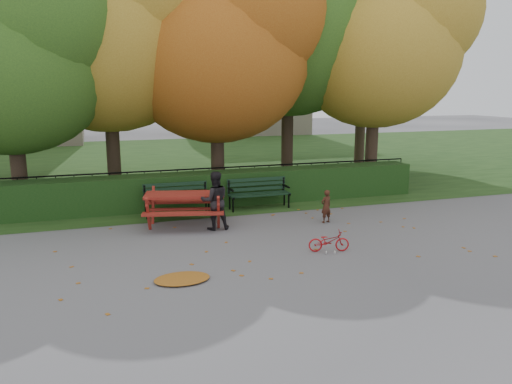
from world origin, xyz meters
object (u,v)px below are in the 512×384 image
object	(u,v)px
tree_g	(373,43)
picnic_table	(184,201)
bicycle	(329,241)
tree_d	(302,15)
tree_c	(228,44)
tree_b	(118,24)
adult	(215,201)
tree_a	(18,49)
bench_left	(176,196)
child	(326,206)
bench_right	(258,191)
tree_e	(388,40)

from	to	relation	value
tree_g	picnic_table	size ratio (longest dim) A/B	3.74
bicycle	tree_d	bearing A→B (deg)	-4.67
tree_c	bicycle	bearing A→B (deg)	-86.03
tree_b	adult	xyz separation A→B (m)	(1.81, -4.83, -4.67)
tree_a	bench_left	size ratio (longest dim) A/B	4.16
tree_d	adult	size ratio (longest dim) A/B	6.54
tree_d	child	size ratio (longest dim) A/B	10.99
bench_left	bench_right	size ratio (longest dim) A/B	1.00
bench_right	picnic_table	xyz separation A→B (m)	(-2.39, -1.24, 0.14)
tree_c	child	bearing A→B (deg)	-71.61
tree_e	bench_right	bearing A→B (deg)	-159.13
tree_c	child	distance (m)	6.34
tree_g	picnic_table	bearing A→B (deg)	-142.84
tree_b	bench_left	xyz separation A→B (m)	(1.14, -3.04, -4.88)
tree_g	picnic_table	world-z (taller)	tree_g
tree_b	tree_c	distance (m)	3.42
tree_b	bench_right	world-z (taller)	tree_b
tree_b	tree_g	size ratio (longest dim) A/B	1.03
tree_a	adult	world-z (taller)	tree_a
tree_g	bench_right	bearing A→B (deg)	-140.05
bench_left	bench_right	xyz separation A→B (m)	(2.40, 0.00, 0.00)
tree_d	adult	world-z (taller)	tree_d
tree_b	bench_left	world-z (taller)	tree_b
picnic_table	adult	distance (m)	0.86
tree_a	bench_right	bearing A→B (deg)	-16.61
tree_e	tree_g	distance (m)	4.39
picnic_table	tree_d	bearing A→B (deg)	56.08
tree_b	child	xyz separation A→B (m)	(4.72, -5.12, -4.97)
tree_d	adult	xyz separation A→B (m)	(-4.51, -5.31, -5.25)
tree_e	tree_b	bearing A→B (deg)	173.79
tree_a	child	xyz separation A→B (m)	(7.47, -3.95, -4.08)
tree_e	child	distance (m)	7.54
picnic_table	child	bearing A→B (deg)	0.15
tree_e	child	bearing A→B (deg)	-135.68
tree_a	tree_b	distance (m)	3.11
tree_a	tree_g	xyz separation A→B (m)	(13.52, 4.18, 0.85)
tree_g	child	xyz separation A→B (m)	(-6.06, -8.14, -4.94)
tree_c	picnic_table	bearing A→B (deg)	-121.30
adult	bicycle	world-z (taller)	adult
bench_left	bench_right	distance (m)	2.40
tree_d	bench_right	xyz separation A→B (m)	(-2.78, -3.53, -5.46)
bench_left	tree_d	bearing A→B (deg)	34.26
tree_e	bench_right	distance (m)	7.38
child	bicycle	world-z (taller)	child
picnic_table	adult	size ratio (longest dim) A/B	1.56
tree_e	bench_left	world-z (taller)	tree_e
tree_b	child	bearing A→B (deg)	-47.34
bench_left	child	xyz separation A→B (m)	(3.58, -2.08, -0.08)
tree_a	tree_d	distance (m)	9.33
tree_e	tree_a	bearing A→B (deg)	-179.06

